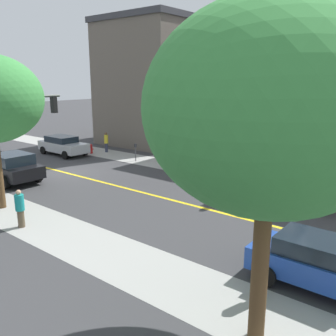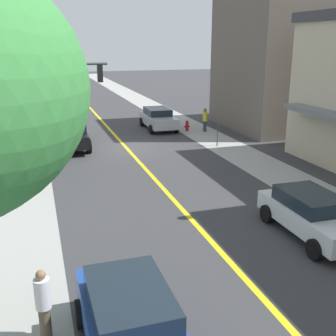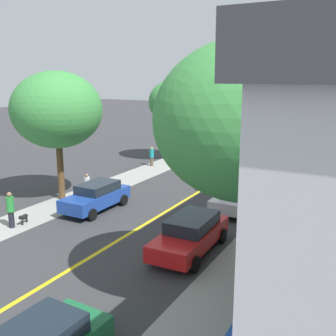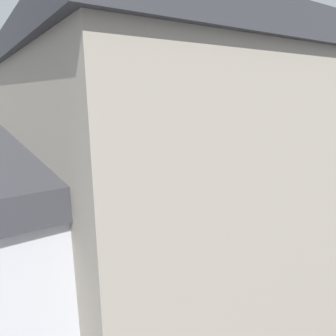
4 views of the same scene
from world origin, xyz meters
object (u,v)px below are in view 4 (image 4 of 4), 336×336
Objects in this scene: white_sedan_left_curb at (142,202)px; red_sedan_left_curb at (59,222)px; traffic_light_mast at (199,138)px; street_tree_left_near at (180,125)px; silver_sedan_left_curb at (292,168)px; pedestrian_green_shirt at (10,188)px; small_dog at (19,193)px; street_lamp at (165,161)px; pedestrian_teal_shirt at (156,163)px; blue_sedan_right_curb at (66,187)px; pedestrian_yellow_shirt at (306,176)px; black_pickup_truck at (224,160)px; street_tree_right_corner at (59,130)px; fire_hydrant at (299,178)px; parking_meter at (270,181)px; pedestrian_white_shirt at (74,180)px.

red_sedan_left_curb is at bearing 1.31° from white_sedan_left_curb.
street_tree_left_near is at bearing -135.90° from traffic_light_mast.
traffic_light_mast is 19.83m from red_sedan_left_curb.
white_sedan_left_curb is 18.52m from silver_sedan_left_curb.
white_sedan_left_curb is 11.92m from pedestrian_green_shirt.
street_lamp is at bearing 111.04° from small_dog.
red_sedan_left_curb is at bearing 57.48° from pedestrian_teal_shirt.
pedestrian_green_shirt is at bearing -80.55° from red_sedan_left_curb.
street_lamp is 4.10m from white_sedan_left_curb.
pedestrian_yellow_shirt reaches higher than blue_sedan_right_curb.
black_pickup_truck is (6.68, -21.07, 0.07)m from red_sedan_left_curb.
street_tree_right_corner reaches higher than pedestrian_teal_shirt.
black_pickup_truck is at bearing 15.34° from fire_hydrant.
traffic_light_mast is at bearing -98.85° from street_tree_right_corner.
red_sedan_left_curb reaches higher than fire_hydrant.
pedestrian_teal_shirt is (12.07, 4.97, -0.03)m from parking_meter.
pedestrian_yellow_shirt reaches higher than pedestrian_teal_shirt.
pedestrian_teal_shirt reaches higher than red_sedan_left_curb.
black_pickup_truck is (8.72, -2.54, 0.01)m from parking_meter.
red_sedan_left_curb is at bearing 70.84° from blue_sedan_right_curb.
silver_sedan_left_curb is 15.04m from pedestrian_teal_shirt.
fire_hydrant is 4.91m from parking_meter.
pedestrian_teal_shirt is at bearing -28.82° from street_lamp.
red_sedan_left_curb reaches higher than small_dog.
pedestrian_yellow_shirt is (-13.00, -9.24, 0.04)m from pedestrian_teal_shirt.
red_sedan_left_curb is at bearing 119.52° from street_tree_left_near.
pedestrian_green_shirt is at bearing 61.46° from parking_meter.
white_sedan_left_curb is 2.61× the size of pedestrian_teal_shirt.
street_tree_left_near is at bearing 31.72° from fire_hydrant.
fire_hydrant is at bearing 140.09° from small_dog.
red_sedan_left_curb is at bearing 115.72° from pedestrian_yellow_shirt.
parking_meter is 13.05m from pedestrian_teal_shirt.
pedestrian_white_shirt reaches higher than small_dog.
traffic_light_mast is 14.41m from white_sedan_left_curb.
pedestrian_white_shirt is (8.61, -3.62, 0.06)m from red_sedan_left_curb.
silver_sedan_left_curb is 27.97m from pedestrian_green_shirt.
traffic_light_mast reaches higher than pedestrian_yellow_shirt.
pedestrian_teal_shirt is 14.74m from small_dog.
traffic_light_mast reaches higher than white_sedan_left_curb.
white_sedan_left_curb reaches higher than small_dog.
silver_sedan_left_curb is at bearing -179.95° from white_sedan_left_curb.
pedestrian_green_shirt reaches higher than pedestrian_teal_shirt.
fire_hydrant is 0.46× the size of pedestrian_yellow_shirt.
pedestrian_white_shirt is at bearing -126.54° from blue_sedan_right_curb.
street_tree_left_near is 14.92m from blue_sedan_right_curb.
black_pickup_truck is at bearing -155.60° from white_sedan_left_curb.
red_sedan_left_curb is (-7.78, 18.01, -2.92)m from traffic_light_mast.
street_tree_left_near is 0.93× the size of street_tree_right_corner.
street_tree_left_near reaches higher than pedestrian_green_shirt.
small_dog is (8.89, 25.84, -0.44)m from silver_sedan_left_curb.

